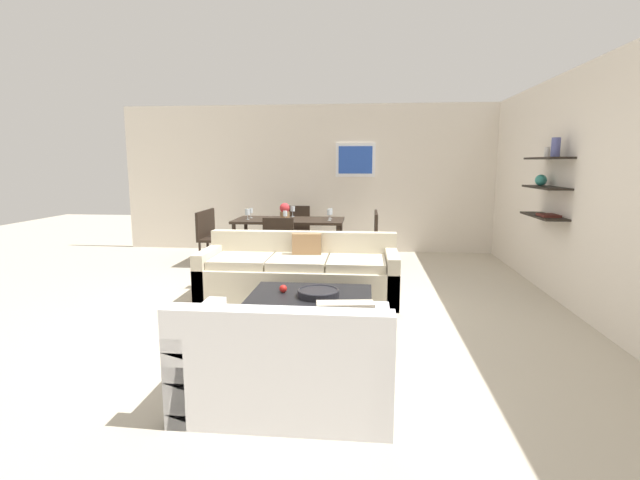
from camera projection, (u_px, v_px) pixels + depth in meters
name	position (u px, v px, depth m)	size (l,w,h in m)	color
ground_plane	(304.00, 306.00, 5.39)	(18.00, 18.00, 0.00)	#BCB29E
back_wall_unit	(345.00, 179.00, 8.60)	(8.40, 0.09, 2.70)	silver
right_wall_shelf_unit	(565.00, 188.00, 5.46)	(0.34, 8.20, 2.70)	silver
sofa_beige	(300.00, 275.00, 5.68)	(2.37, 0.90, 0.78)	beige
loveseat_white	(288.00, 363.00, 3.17)	(1.41, 0.90, 0.78)	white
coffee_table	(310.00, 315.00, 4.48)	(1.18, 0.99, 0.38)	black
decorative_bowl	(318.00, 293.00, 4.43)	(0.40, 0.40, 0.07)	black
apple_on_coffee_table	(283.00, 289.00, 4.57)	(0.08, 0.08, 0.08)	red
dining_table	(289.00, 224.00, 7.49)	(1.75, 0.85, 0.75)	black
dining_chair_right_far	(369.00, 234.00, 7.58)	(0.44, 0.44, 0.88)	black
dining_chair_left_near	(209.00, 235.00, 7.46)	(0.44, 0.44, 0.88)	black
dining_chair_left_far	(216.00, 231.00, 7.83)	(0.44, 0.44, 0.88)	black
dining_chair_right_near	(369.00, 237.00, 7.21)	(0.44, 0.44, 0.88)	black
dining_chair_foot	(280.00, 243.00, 6.71)	(0.44, 0.44, 0.88)	black
dining_chair_head	(297.00, 227.00, 8.34)	(0.44, 0.44, 0.88)	black
wine_glass_right_near	(329.00, 213.00, 7.29)	(0.06, 0.06, 0.18)	silver
wine_glass_left_near	(247.00, 212.00, 7.42)	(0.08, 0.08, 0.17)	silver
wine_glass_foot	(285.00, 214.00, 7.10)	(0.06, 0.06, 0.17)	silver
wine_glass_right_far	(330.00, 212.00, 7.50)	(0.07, 0.07, 0.17)	silver
wine_glass_head	(293.00, 209.00, 7.82)	(0.07, 0.07, 0.18)	silver
wine_glass_left_far	(251.00, 211.00, 7.63)	(0.07, 0.07, 0.16)	silver
centerpiece_vase	(285.00, 211.00, 7.45)	(0.16, 0.16, 0.26)	olive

